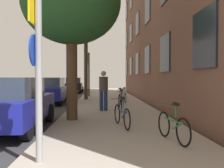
{
  "coord_description": "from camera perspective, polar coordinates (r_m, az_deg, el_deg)",
  "views": [
    {
      "loc": [
        0.56,
        -0.59,
        1.63
      ],
      "look_at": [
        1.12,
        11.77,
        1.31
      ],
      "focal_mm": 39.64,
      "sensor_mm": 36.0,
      "label": 1
    }
  ],
  "objects": [
    {
      "name": "car_2",
      "position": [
        26.93,
        -8.78,
        -0.21
      ],
      "size": [
        1.94,
        4.3,
        1.62
      ],
      "color": "black",
      "rests_on": "road_asphalt"
    },
    {
      "name": "road_asphalt",
      "position": [
        16.47,
        -20.53,
        -4.26
      ],
      "size": [
        7.0,
        38.0,
        0.01
      ],
      "primitive_type": "cube",
      "color": "#2D2D30",
      "rests_on": "ground"
    },
    {
      "name": "traffic_light",
      "position": [
        19.98,
        -5.64,
        4.07
      ],
      "size": [
        0.43,
        0.24,
        3.51
      ],
      "color": "black",
      "rests_on": "sidewalk"
    },
    {
      "name": "sign_post",
      "position": [
        4.58,
        -16.88,
        5.78
      ],
      "size": [
        0.16,
        0.6,
        3.25
      ],
      "color": "gray",
      "rests_on": "sidewalk"
    },
    {
      "name": "tree_far",
      "position": [
        17.58,
        -6.06,
        14.0
      ],
      "size": [
        2.98,
        2.98,
        6.63
      ],
      "color": "#4C3823",
      "rests_on": "sidewalk"
    },
    {
      "name": "tree_near",
      "position": [
        9.36,
        -9.31,
        17.92
      ],
      "size": [
        3.52,
        3.52,
        5.69
      ],
      "color": "#4C3823",
      "rests_on": "sidewalk"
    },
    {
      "name": "bicycle_3",
      "position": [
        12.97,
        1.93,
        -3.49
      ],
      "size": [
        0.48,
        1.76,
        0.98
      ],
      "color": "black",
      "rests_on": "sidewalk"
    },
    {
      "name": "bicycle_1",
      "position": [
        7.63,
        2.29,
        -7.17
      ],
      "size": [
        0.5,
        1.69,
        0.92
      ],
      "color": "black",
      "rests_on": "sidewalk"
    },
    {
      "name": "pedestrian_0",
      "position": [
        11.23,
        -1.97,
        -0.91
      ],
      "size": [
        0.57,
        0.57,
        1.82
      ],
      "color": "navy",
      "rests_on": "sidewalk"
    },
    {
      "name": "sidewalk",
      "position": [
        15.67,
        -0.61,
        -4.25
      ],
      "size": [
        4.2,
        38.0,
        0.12
      ],
      "primitive_type": "cube",
      "color": "#9E9389",
      "rests_on": "ground"
    },
    {
      "name": "ground_plane",
      "position": [
        15.95,
        -13.32,
        -4.41
      ],
      "size": [
        41.8,
        41.8,
        0.0
      ],
      "primitive_type": "plane",
      "color": "#332D28"
    },
    {
      "name": "bicycle_2",
      "position": [
        11.33,
        2.21,
        -4.24
      ],
      "size": [
        0.42,
        1.71,
        0.96
      ],
      "color": "black",
      "rests_on": "sidewalk"
    },
    {
      "name": "bicycle_4",
      "position": [
        15.06,
        2.74,
        -2.88
      ],
      "size": [
        0.42,
        1.7,
        0.93
      ],
      "color": "black",
      "rests_on": "sidewalk"
    },
    {
      "name": "car_0",
      "position": [
        8.21,
        -22.04,
        -4.1
      ],
      "size": [
        1.94,
        4.39,
        1.62
      ],
      "color": "navy",
      "rests_on": "road_asphalt"
    },
    {
      "name": "car_1",
      "position": [
        16.02,
        -13.89,
        -1.37
      ],
      "size": [
        1.9,
        4.53,
        1.62
      ],
      "color": "navy",
      "rests_on": "road_asphalt"
    },
    {
      "name": "bicycle_0",
      "position": [
        6.08,
        13.89,
        -9.42
      ],
      "size": [
        0.48,
        1.57,
        0.93
      ],
      "color": "black",
      "rests_on": "sidewalk"
    }
  ]
}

